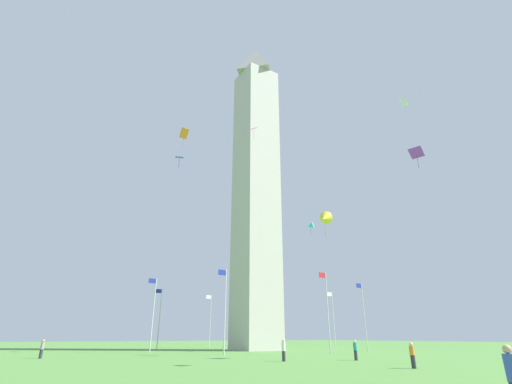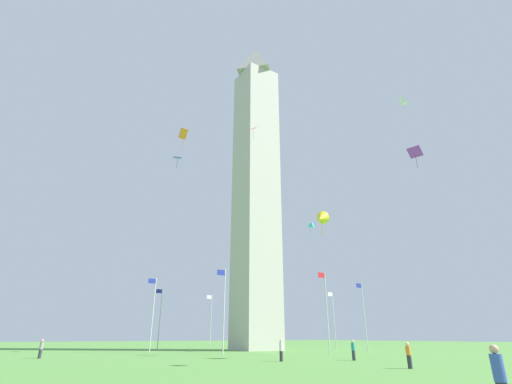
{
  "view_description": "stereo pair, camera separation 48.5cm",
  "coord_description": "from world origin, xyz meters",
  "px_view_note": "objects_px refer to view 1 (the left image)",
  "views": [
    {
      "loc": [
        32.48,
        51.39,
        1.95
      ],
      "look_at": [
        0.0,
        0.0,
        25.55
      ],
      "focal_mm": 26.17,
      "sensor_mm": 36.0,
      "label": 1
    },
    {
      "loc": [
        32.07,
        51.65,
        1.95
      ],
      "look_at": [
        0.0,
        0.0,
        25.55
      ],
      "focal_mm": 26.17,
      "sensor_mm": 36.0,
      "label": 2
    }
  ],
  "objects_px": {
    "flagpole_se": "(364,313)",
    "person_teal_shirt": "(355,350)",
    "obelisk_monument": "(256,177)",
    "kite_blue_diamond": "(179,158)",
    "kite_pink_diamond": "(254,129)",
    "person_white_shirt": "(284,350)",
    "flagpole_n": "(153,311)",
    "flagpole_nw": "(159,316)",
    "flagpole_w": "(210,318)",
    "flagpole_sw": "(274,319)",
    "flagpole_ne": "(225,307)",
    "kite_cyan_delta": "(311,226)",
    "flagpole_s": "(333,317)",
    "person_orange_shirt": "(412,355)",
    "kite_orange_box": "(184,133)",
    "person_gray_shirt": "(42,349)",
    "kite_white_box": "(404,101)",
    "kite_purple_diamond": "(416,153)",
    "flagpole_e": "(327,308)"
  },
  "relations": [
    {
      "from": "obelisk_monument",
      "to": "kite_blue_diamond",
      "type": "height_order",
      "value": "obelisk_monument"
    },
    {
      "from": "person_teal_shirt",
      "to": "kite_pink_diamond",
      "type": "xyz_separation_m",
      "value": [
        -0.24,
        -17.38,
        31.26
      ]
    },
    {
      "from": "flagpole_e",
      "to": "person_white_shirt",
      "type": "bearing_deg",
      "value": 31.58
    },
    {
      "from": "person_white_shirt",
      "to": "kite_pink_diamond",
      "type": "distance_m",
      "value": 35.26
    },
    {
      "from": "flagpole_n",
      "to": "flagpole_e",
      "type": "xyz_separation_m",
      "value": [
        -16.22,
        16.22,
        0.0
      ]
    },
    {
      "from": "flagpole_e",
      "to": "flagpole_se",
      "type": "relative_size",
      "value": 1.0
    },
    {
      "from": "obelisk_monument",
      "to": "flagpole_sw",
      "type": "distance_m",
      "value": 28.4
    },
    {
      "from": "flagpole_se",
      "to": "flagpole_sw",
      "type": "bearing_deg",
      "value": -90.0
    },
    {
      "from": "flagpole_se",
      "to": "person_orange_shirt",
      "type": "xyz_separation_m",
      "value": [
        20.91,
        22.82,
        -4.36
      ]
    },
    {
      "from": "flagpole_s",
      "to": "flagpole_w",
      "type": "xyz_separation_m",
      "value": [
        16.22,
        -16.22,
        0.0
      ]
    },
    {
      "from": "flagpole_sw",
      "to": "kite_cyan_delta",
      "type": "bearing_deg",
      "value": 69.07
    },
    {
      "from": "flagpole_s",
      "to": "person_orange_shirt",
      "type": "bearing_deg",
      "value": 53.19
    },
    {
      "from": "person_orange_shirt",
      "to": "kite_orange_box",
      "type": "relative_size",
      "value": 0.53
    },
    {
      "from": "flagpole_se",
      "to": "flagpole_sw",
      "type": "distance_m",
      "value": 22.94
    },
    {
      "from": "person_gray_shirt",
      "to": "kite_white_box",
      "type": "bearing_deg",
      "value": -58.4
    },
    {
      "from": "flagpole_se",
      "to": "kite_cyan_delta",
      "type": "distance_m",
      "value": 14.83
    },
    {
      "from": "flagpole_n",
      "to": "flagpole_nw",
      "type": "distance_m",
      "value": 12.41
    },
    {
      "from": "person_gray_shirt",
      "to": "kite_pink_diamond",
      "type": "xyz_separation_m",
      "value": [
        -23.37,
        0.6,
        31.24
      ]
    },
    {
      "from": "flagpole_nw",
      "to": "kite_orange_box",
      "type": "xyz_separation_m",
      "value": [
        5.51,
        20.05,
        22.65
      ]
    },
    {
      "from": "flagpole_n",
      "to": "kite_pink_diamond",
      "type": "bearing_deg",
      "value": 140.65
    },
    {
      "from": "flagpole_nw",
      "to": "person_gray_shirt",
      "type": "bearing_deg",
      "value": 47.78
    },
    {
      "from": "obelisk_monument",
      "to": "flagpole_w",
      "type": "relative_size",
      "value": 6.0
    },
    {
      "from": "flagpole_se",
      "to": "person_white_shirt",
      "type": "bearing_deg",
      "value": 27.36
    },
    {
      "from": "flagpole_s",
      "to": "kite_blue_diamond",
      "type": "bearing_deg",
      "value": 25.37
    },
    {
      "from": "flagpole_nw",
      "to": "flagpole_ne",
      "type": "bearing_deg",
      "value": 90.0
    },
    {
      "from": "flagpole_sw",
      "to": "kite_pink_diamond",
      "type": "distance_m",
      "value": 37.74
    },
    {
      "from": "flagpole_sw",
      "to": "kite_blue_diamond",
      "type": "xyz_separation_m",
      "value": [
        31.93,
        28.86,
        14.29
      ]
    },
    {
      "from": "flagpole_e",
      "to": "kite_blue_diamond",
      "type": "bearing_deg",
      "value": 3.28
    },
    {
      "from": "flagpole_sw",
      "to": "flagpole_s",
      "type": "bearing_deg",
      "value": 112.5
    },
    {
      "from": "person_teal_shirt",
      "to": "person_gray_shirt",
      "type": "bearing_deg",
      "value": 61.52
    },
    {
      "from": "flagpole_se",
      "to": "kite_blue_diamond",
      "type": "xyz_separation_m",
      "value": [
        31.93,
        5.92,
        14.29
      ]
    },
    {
      "from": "flagpole_se",
      "to": "person_teal_shirt",
      "type": "relative_size",
      "value": 5.68
    },
    {
      "from": "flagpole_nw",
      "to": "kite_white_box",
      "type": "distance_m",
      "value": 48.97
    },
    {
      "from": "person_teal_shirt",
      "to": "kite_purple_diamond",
      "type": "relative_size",
      "value": 0.73
    },
    {
      "from": "person_orange_shirt",
      "to": "flagpole_w",
      "type": "bearing_deg",
      "value": 39.11
    },
    {
      "from": "flagpole_n",
      "to": "flagpole_ne",
      "type": "distance_m",
      "value": 12.41
    },
    {
      "from": "flagpole_ne",
      "to": "kite_cyan_delta",
      "type": "xyz_separation_m",
      "value": [
        -14.57,
        -1.07,
        12.19
      ]
    },
    {
      "from": "obelisk_monument",
      "to": "flagpole_nw",
      "type": "bearing_deg",
      "value": -44.87
    },
    {
      "from": "flagpole_s",
      "to": "flagpole_nw",
      "type": "xyz_separation_m",
      "value": [
        27.69,
        -11.47,
        0.0
      ]
    },
    {
      "from": "kite_pink_diamond",
      "to": "flagpole_s",
      "type": "bearing_deg",
      "value": -158.68
    },
    {
      "from": "person_teal_shirt",
      "to": "flagpole_nw",
      "type": "bearing_deg",
      "value": 17.69
    },
    {
      "from": "kite_blue_diamond",
      "to": "person_teal_shirt",
      "type": "bearing_deg",
      "value": 149.37
    },
    {
      "from": "kite_white_box",
      "to": "flagpole_w",
      "type": "bearing_deg",
      "value": -84.41
    },
    {
      "from": "flagpole_ne",
      "to": "kite_purple_diamond",
      "type": "xyz_separation_m",
      "value": [
        -12.43,
        19.07,
        15.02
      ]
    },
    {
      "from": "flagpole_n",
      "to": "kite_orange_box",
      "type": "height_order",
      "value": "kite_orange_box"
    },
    {
      "from": "person_orange_shirt",
      "to": "kite_white_box",
      "type": "xyz_separation_m",
      "value": [
        -13.76,
        -6.33,
        28.71
      ]
    },
    {
      "from": "flagpole_e",
      "to": "flagpole_s",
      "type": "xyz_separation_m",
      "value": [
        -16.22,
        -16.22,
        0.0
      ]
    },
    {
      "from": "person_gray_shirt",
      "to": "kite_white_box",
      "type": "xyz_separation_m",
      "value": [
        -33.44,
        19.99,
        28.65
      ]
    },
    {
      "from": "obelisk_monument",
      "to": "kite_blue_diamond",
      "type": "xyz_separation_m",
      "value": [
        20.51,
        17.39,
        -9.04
      ]
    },
    {
      "from": "kite_white_box",
      "to": "kite_purple_diamond",
      "type": "height_order",
      "value": "kite_white_box"
    }
  ]
}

